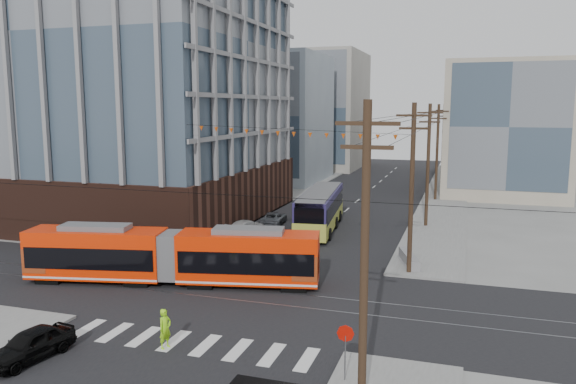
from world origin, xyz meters
name	(u,v)px	position (x,y,z in m)	size (l,w,h in m)	color
ground	(217,320)	(0.00, 0.00, 0.00)	(160.00, 160.00, 0.00)	slate
office_building	(108,70)	(-22.00, 23.00, 14.30)	(30.00, 25.00, 28.60)	#381E16
bg_bldg_nw_near	(261,118)	(-17.00, 52.00, 9.00)	(18.00, 16.00, 18.00)	#8C99A5
bg_bldg_ne_near	(505,129)	(16.00, 48.00, 8.00)	(14.00, 14.00, 16.00)	gray
bg_bldg_nw_far	(316,110)	(-14.00, 72.00, 10.00)	(16.00, 18.00, 20.00)	gray
bg_bldg_ne_far	(511,131)	(18.00, 68.00, 7.00)	(16.00, 16.00, 14.00)	#8C99A5
utility_pole_near	(364,259)	(8.50, -6.00, 5.50)	(0.30, 0.30, 11.00)	black
utility_pole_far	(443,144)	(8.50, 56.00, 5.50)	(0.30, 0.30, 11.00)	black
streetcar	(172,256)	(-5.13, 4.59, 1.73)	(17.92, 2.52, 3.45)	red
city_bus	(320,209)	(-0.34, 22.25, 1.77)	(2.71, 12.49, 3.54)	#27204D
black_sedan	(31,345)	(-5.71, -6.56, 0.67)	(1.58, 3.93, 1.34)	black
parked_car_silver	(218,241)	(-5.87, 12.86, 0.72)	(1.52, 4.37, 1.44)	#A0A7B5
parked_car_white	(246,227)	(-5.84, 18.37, 0.62)	(1.75, 4.30, 1.25)	#BABABA
parked_car_grey	(274,218)	(-4.93, 22.92, 0.58)	(1.93, 4.18, 1.16)	#4B5056
pedestrian	(165,329)	(-0.79, -3.78, 0.91)	(0.66, 0.44, 1.82)	#99EC18
stop_sign	(345,356)	(7.57, -4.52, 1.12)	(0.68, 0.68, 2.24)	#B00D03
jersey_barrier	(409,260)	(8.30, 13.02, 0.41)	(0.92, 4.08, 0.82)	gray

